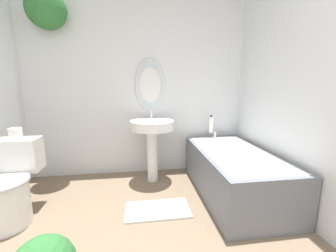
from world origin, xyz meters
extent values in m
cube|color=silver|center=(0.00, 2.61, 1.20)|extent=(2.93, 0.06, 2.40)
ellipsoid|color=silver|center=(0.15, 2.57, 1.19)|extent=(0.38, 0.02, 0.66)
ellipsoid|color=silver|center=(0.15, 2.56, 1.19)|extent=(0.34, 0.01, 0.62)
cylinder|color=#47474C|center=(-0.98, 2.46, 2.10)|extent=(0.19, 0.19, 0.11)
sphere|color=#2D6B33|center=(-0.98, 2.46, 2.01)|extent=(0.42, 0.42, 0.42)
cube|color=silver|center=(1.44, 1.29, 1.20)|extent=(0.06, 2.70, 2.40)
cylinder|color=white|center=(-1.14, 1.58, 0.19)|extent=(0.38, 0.38, 0.38)
cylinder|color=silver|center=(-1.14, 1.58, 0.39)|extent=(0.41, 0.41, 0.02)
cube|color=white|center=(-1.14, 1.87, 0.54)|extent=(0.38, 0.21, 0.31)
cylinder|color=white|center=(0.15, 2.28, 0.33)|extent=(0.13, 0.13, 0.66)
cylinder|color=white|center=(0.15, 2.28, 0.72)|extent=(0.53, 0.53, 0.11)
cylinder|color=silver|center=(0.15, 2.42, 0.82)|extent=(0.02, 0.02, 0.10)
cube|color=slate|center=(1.01, 1.83, 0.24)|extent=(0.75, 1.41, 0.49)
cube|color=white|center=(1.01, 1.83, 0.47)|extent=(0.65, 1.31, 0.04)
cylinder|color=silver|center=(1.01, 2.43, 0.53)|extent=(0.04, 0.04, 0.08)
cylinder|color=white|center=(0.95, 2.43, 0.67)|extent=(0.06, 0.06, 0.21)
cylinder|color=black|center=(0.95, 2.43, 0.79)|extent=(0.03, 0.03, 0.02)
cube|color=silver|center=(0.15, 1.61, 0.01)|extent=(0.61, 0.33, 0.02)
cylinder|color=white|center=(-1.14, 1.87, 0.74)|extent=(0.11, 0.11, 0.10)
camera|label=1|loc=(0.00, -0.17, 1.18)|focal=22.00mm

